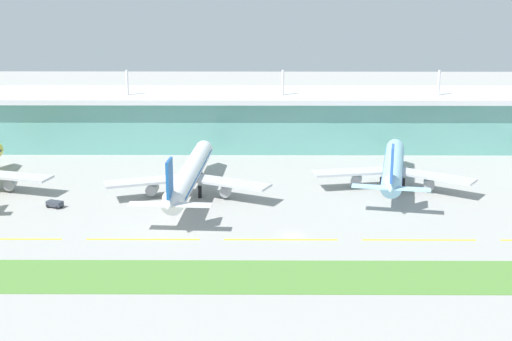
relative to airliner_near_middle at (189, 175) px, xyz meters
name	(u,v)px	position (x,y,z in m)	size (l,w,h in m)	color
ground_plane	(292,235)	(28.72, -32.64, -6.46)	(600.00, 600.00, 0.00)	#9E9E99
terminal_building	(282,119)	(28.72, 62.64, 3.90)	(288.00, 34.00, 29.31)	#5B9E93
airliner_near_middle	(189,175)	(0.00, 0.00, 0.00)	(48.70, 70.41, 18.90)	white
airliner_far_middle	(393,167)	(60.79, 8.55, -0.01)	(47.84, 58.80, 18.90)	#9ED1EA
taxiway_stripe_west	(5,239)	(-42.28, -35.70, -6.44)	(28.00, 0.70, 0.04)	yellow
taxiway_stripe_mid_west	(143,239)	(-8.28, -35.70, -6.44)	(28.00, 0.70, 0.04)	yellow
taxiway_stripe_centre	(281,240)	(25.72, -35.70, -6.44)	(28.00, 0.70, 0.04)	yellow
taxiway_stripe_mid_east	(419,240)	(59.72, -35.70, -6.44)	(28.00, 0.70, 0.04)	yellow
grass_verge	(297,277)	(28.72, -58.16, -6.41)	(300.00, 18.00, 0.10)	#518438
pushback_tug	(55,204)	(-36.73, -10.89, -5.36)	(4.98, 3.88, 1.85)	#333842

